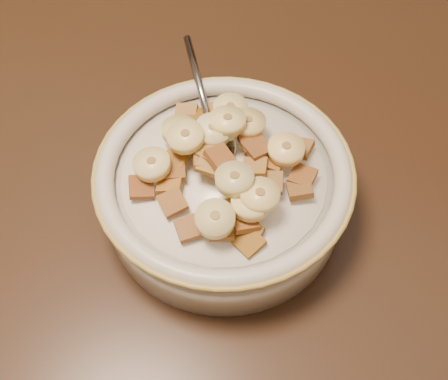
% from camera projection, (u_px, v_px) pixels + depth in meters
% --- Properties ---
extents(floor, '(4.00, 4.50, 0.10)m').
position_uv_depth(floor, '(163.00, 313.00, 1.31)').
color(floor, '#422816').
rests_on(floor, ground).
extents(table, '(1.43, 0.95, 0.04)m').
position_uv_depth(table, '(105.00, 57.00, 0.67)').
color(table, black).
rests_on(table, floor).
extents(cereal_bowl, '(0.21, 0.21, 0.05)m').
position_uv_depth(cereal_bowl, '(224.00, 193.00, 0.50)').
color(cereal_bowl, beige).
rests_on(cereal_bowl, table).
extents(milk, '(0.18, 0.18, 0.00)m').
position_uv_depth(milk, '(224.00, 176.00, 0.48)').
color(milk, white).
rests_on(milk, cereal_bowl).
extents(spoon, '(0.06, 0.06, 0.01)m').
position_uv_depth(spoon, '(215.00, 143.00, 0.49)').
color(spoon, '#8E929F').
rests_on(spoon, cereal_bowl).
extents(cereal_square_0, '(0.02, 0.03, 0.01)m').
position_uv_depth(cereal_square_0, '(223.00, 115.00, 0.51)').
color(cereal_square_0, brown).
rests_on(cereal_square_0, milk).
extents(cereal_square_1, '(0.03, 0.03, 0.01)m').
position_uv_depth(cereal_square_1, '(258.00, 149.00, 0.47)').
color(cereal_square_1, brown).
rests_on(cereal_square_1, milk).
extents(cereal_square_2, '(0.03, 0.03, 0.01)m').
position_uv_depth(cereal_square_2, '(220.00, 157.00, 0.45)').
color(cereal_square_2, brown).
rests_on(cereal_square_2, milk).
extents(cereal_square_3, '(0.02, 0.02, 0.01)m').
position_uv_depth(cereal_square_3, '(177.00, 157.00, 0.47)').
color(cereal_square_3, brown).
rests_on(cereal_square_3, milk).
extents(cereal_square_4, '(0.02, 0.02, 0.01)m').
position_uv_depth(cereal_square_4, '(303.00, 176.00, 0.47)').
color(cereal_square_4, brown).
rests_on(cereal_square_4, milk).
extents(cereal_square_5, '(0.03, 0.03, 0.01)m').
position_uv_depth(cereal_square_5, '(141.00, 187.00, 0.46)').
color(cereal_square_5, brown).
rests_on(cereal_square_5, milk).
extents(cereal_square_6, '(0.03, 0.03, 0.01)m').
position_uv_depth(cereal_square_6, '(218.00, 112.00, 0.51)').
color(cereal_square_6, brown).
rests_on(cereal_square_6, milk).
extents(cereal_square_7, '(0.03, 0.03, 0.01)m').
position_uv_depth(cereal_square_7, '(300.00, 189.00, 0.46)').
color(cereal_square_7, brown).
rests_on(cereal_square_7, milk).
extents(cereal_square_8, '(0.02, 0.02, 0.01)m').
position_uv_depth(cereal_square_8, '(198.00, 117.00, 0.51)').
color(cereal_square_8, brown).
rests_on(cereal_square_8, milk).
extents(cereal_square_9, '(0.03, 0.03, 0.01)m').
position_uv_depth(cereal_square_9, '(228.00, 212.00, 0.44)').
color(cereal_square_9, brown).
rests_on(cereal_square_9, milk).
extents(cereal_square_10, '(0.02, 0.02, 0.01)m').
position_uv_depth(cereal_square_10, '(300.00, 148.00, 0.49)').
color(cereal_square_10, brown).
rests_on(cereal_square_10, milk).
extents(cereal_square_11, '(0.03, 0.03, 0.01)m').
position_uv_depth(cereal_square_11, '(212.00, 153.00, 0.46)').
color(cereal_square_11, olive).
rests_on(cereal_square_11, milk).
extents(cereal_square_12, '(0.02, 0.02, 0.01)m').
position_uv_depth(cereal_square_12, '(186.00, 114.00, 0.51)').
color(cereal_square_12, olive).
rests_on(cereal_square_12, milk).
extents(cereal_square_13, '(0.03, 0.03, 0.01)m').
position_uv_depth(cereal_square_13, '(173.00, 203.00, 0.45)').
color(cereal_square_13, '#98642E').
rests_on(cereal_square_13, milk).
extents(cereal_square_14, '(0.02, 0.02, 0.01)m').
position_uv_depth(cereal_square_14, '(255.00, 168.00, 0.46)').
color(cereal_square_14, olive).
rests_on(cereal_square_14, milk).
extents(cereal_square_15, '(0.03, 0.03, 0.01)m').
position_uv_depth(cereal_square_15, '(249.00, 242.00, 0.44)').
color(cereal_square_15, brown).
rests_on(cereal_square_15, milk).
extents(cereal_square_16, '(0.02, 0.02, 0.01)m').
position_uv_depth(cereal_square_16, '(271.00, 162.00, 0.47)').
color(cereal_square_16, brown).
rests_on(cereal_square_16, milk).
extents(cereal_square_17, '(0.02, 0.02, 0.01)m').
position_uv_depth(cereal_square_17, '(248.00, 234.00, 0.44)').
color(cereal_square_17, brown).
rests_on(cereal_square_17, milk).
extents(cereal_square_18, '(0.02, 0.02, 0.01)m').
position_uv_depth(cereal_square_18, '(237.00, 185.00, 0.45)').
color(cereal_square_18, '#965723').
rests_on(cereal_square_18, milk).
extents(cereal_square_19, '(0.03, 0.03, 0.01)m').
position_uv_depth(cereal_square_19, '(251.00, 141.00, 0.48)').
color(cereal_square_19, brown).
rests_on(cereal_square_19, milk).
extents(cereal_square_20, '(0.02, 0.02, 0.01)m').
position_uv_depth(cereal_square_20, '(211.00, 164.00, 0.46)').
color(cereal_square_20, olive).
rests_on(cereal_square_20, milk).
extents(cereal_square_21, '(0.02, 0.02, 0.01)m').
position_uv_depth(cereal_square_21, '(191.00, 138.00, 0.49)').
color(cereal_square_21, '#965D22').
rests_on(cereal_square_21, milk).
extents(cereal_square_22, '(0.03, 0.03, 0.01)m').
position_uv_depth(cereal_square_22, '(244.00, 221.00, 0.44)').
color(cereal_square_22, brown).
rests_on(cereal_square_22, milk).
extents(cereal_square_23, '(0.02, 0.02, 0.01)m').
position_uv_depth(cereal_square_23, '(180.00, 130.00, 0.49)').
color(cereal_square_23, brown).
rests_on(cereal_square_23, milk).
extents(cereal_square_24, '(0.03, 0.03, 0.01)m').
position_uv_depth(cereal_square_24, '(170.00, 184.00, 0.46)').
color(cereal_square_24, '#955319').
rests_on(cereal_square_24, milk).
extents(cereal_square_25, '(0.03, 0.03, 0.01)m').
position_uv_depth(cereal_square_25, '(271.00, 183.00, 0.46)').
color(cereal_square_25, brown).
rests_on(cereal_square_25, milk).
extents(cereal_square_26, '(0.03, 0.03, 0.01)m').
position_uv_depth(cereal_square_26, '(189.00, 228.00, 0.44)').
color(cereal_square_26, '#9D5D32').
rests_on(cereal_square_26, milk).
extents(cereal_square_27, '(0.03, 0.03, 0.01)m').
position_uv_depth(cereal_square_27, '(205.00, 160.00, 0.46)').
color(cereal_square_27, brown).
rests_on(cereal_square_27, milk).
extents(cereal_square_28, '(0.03, 0.03, 0.01)m').
position_uv_depth(cereal_square_28, '(223.00, 229.00, 0.44)').
color(cereal_square_28, brown).
rests_on(cereal_square_28, milk).
extents(cereal_square_29, '(0.03, 0.03, 0.01)m').
position_uv_depth(cereal_square_29, '(173.00, 169.00, 0.47)').
color(cereal_square_29, brown).
rests_on(cereal_square_29, milk).
extents(banana_slice_0, '(0.04, 0.04, 0.01)m').
position_uv_depth(banana_slice_0, '(223.00, 126.00, 0.48)').
color(banana_slice_0, '#DCCF7A').
rests_on(banana_slice_0, milk).
extents(banana_slice_1, '(0.04, 0.04, 0.01)m').
position_uv_depth(banana_slice_1, '(235.00, 179.00, 0.44)').
color(banana_slice_1, beige).
rests_on(banana_slice_1, milk).
extents(banana_slice_2, '(0.03, 0.03, 0.01)m').
position_uv_depth(banana_slice_2, '(215.00, 219.00, 0.43)').
color(banana_slice_2, beige).
rests_on(banana_slice_2, milk).
extents(banana_slice_3, '(0.04, 0.04, 0.01)m').
position_uv_depth(banana_slice_3, '(213.00, 130.00, 0.47)').
color(banana_slice_3, '#CEC783').
rests_on(banana_slice_3, milk).
extents(banana_slice_4, '(0.04, 0.04, 0.01)m').
position_uv_depth(banana_slice_4, '(230.00, 109.00, 0.49)').
color(banana_slice_4, '#FCEBA3').
rests_on(banana_slice_4, milk).
extents(banana_slice_5, '(0.04, 0.04, 0.01)m').
position_uv_depth(banana_slice_5, '(260.00, 196.00, 0.43)').
color(banana_slice_5, '#F2CF73').
rests_on(banana_slice_5, milk).
extents(banana_slice_6, '(0.04, 0.04, 0.01)m').
position_uv_depth(banana_slice_6, '(250.00, 203.00, 0.44)').
color(banana_slice_6, '#E9C271').
rests_on(banana_slice_6, milk).
extents(banana_slice_7, '(0.04, 0.03, 0.01)m').
position_uv_depth(banana_slice_7, '(152.00, 164.00, 0.46)').
color(banana_slice_7, beige).
rests_on(banana_slice_7, milk).
extents(banana_slice_8, '(0.04, 0.04, 0.01)m').
position_uv_depth(banana_slice_8, '(186.00, 137.00, 0.46)').
color(banana_slice_8, '#FBEA8D').
rests_on(banana_slice_8, milk).
extents(banana_slice_9, '(0.04, 0.04, 0.01)m').
position_uv_depth(banana_slice_9, '(248.00, 123.00, 0.48)').
color(banana_slice_9, '#DFC672').
rests_on(banana_slice_9, milk).
extents(banana_slice_10, '(0.04, 0.04, 0.01)m').
position_uv_depth(banana_slice_10, '(286.00, 149.00, 0.47)').
color(banana_slice_10, '#F3CE78').
rests_on(banana_slice_10, milk).
extents(banana_slice_11, '(0.04, 0.04, 0.01)m').
position_uv_depth(banana_slice_11, '(228.00, 121.00, 0.47)').
color(banana_slice_11, '#F9E07E').
rests_on(banana_slice_11, milk).
extents(banana_slice_12, '(0.04, 0.04, 0.01)m').
position_uv_depth(banana_slice_12, '(179.00, 130.00, 0.48)').
color(banana_slice_12, '#DBBF6D').
rests_on(banana_slice_12, milk).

